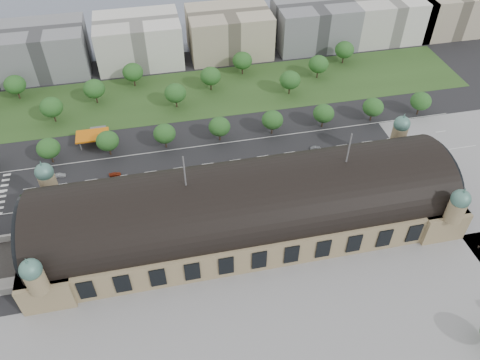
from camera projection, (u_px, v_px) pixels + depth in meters
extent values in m
plane|color=black|center=(246.00, 227.00, 171.53)|extent=(900.00, 900.00, 0.00)
cube|color=#8E7A58|center=(246.00, 216.00, 167.44)|extent=(150.00, 40.00, 12.00)
cube|color=#8E7A58|center=(52.00, 247.00, 157.22)|extent=(16.00, 43.00, 12.00)
cube|color=#8E7A58|center=(418.00, 189.00, 177.67)|extent=(16.00, 43.00, 12.00)
cylinder|color=black|center=(246.00, 205.00, 163.35)|extent=(144.00, 37.60, 37.60)
cylinder|color=black|center=(26.00, 234.00, 150.84)|extent=(1.20, 32.00, 32.00)
cylinder|color=black|center=(438.00, 171.00, 173.13)|extent=(1.20, 32.00, 32.00)
cylinder|color=#8E7A58|center=(49.00, 184.00, 165.41)|extent=(6.00, 6.00, 8.00)
sphere|color=#4B786C|center=(44.00, 172.00, 161.66)|extent=(6.40, 6.40, 6.40)
cone|color=#4B786C|center=(41.00, 163.00, 158.93)|extent=(1.00, 1.00, 2.50)
cylinder|color=#8E7A58|center=(399.00, 135.00, 185.86)|extent=(6.00, 6.00, 8.00)
sphere|color=#4B786C|center=(402.00, 124.00, 182.11)|extent=(6.40, 6.40, 6.40)
cone|color=#4B786C|center=(404.00, 116.00, 179.39)|extent=(1.00, 1.00, 2.50)
cylinder|color=#8E7A58|center=(36.00, 281.00, 135.38)|extent=(6.00, 6.00, 8.00)
sphere|color=#4B786C|center=(31.00, 270.00, 131.62)|extent=(6.40, 6.40, 6.40)
cone|color=#4B786C|center=(26.00, 261.00, 128.90)|extent=(1.00, 1.00, 2.50)
cylinder|color=#8E7A58|center=(456.00, 211.00, 155.83)|extent=(6.00, 6.00, 8.00)
sphere|color=#4B786C|center=(461.00, 199.00, 152.08)|extent=(6.40, 6.40, 6.40)
cone|color=#4B786C|center=(465.00, 190.00, 149.35)|extent=(1.00, 1.00, 2.50)
cylinder|color=#59595B|center=(184.00, 171.00, 147.00)|extent=(0.50, 0.50, 12.00)
cylinder|color=#59595B|center=(349.00, 148.00, 155.39)|extent=(0.50, 0.50, 12.00)
cube|color=gray|center=(309.00, 329.00, 141.59)|extent=(190.00, 48.00, 0.12)
cube|color=black|center=(179.00, 168.00, 195.66)|extent=(260.00, 26.00, 0.10)
cube|color=#2A481C|center=(177.00, 96.00, 235.76)|extent=(300.00, 45.00, 0.10)
cube|color=#CC640C|center=(92.00, 135.00, 204.28)|extent=(14.00, 9.00, 0.70)
cube|color=#59595B|center=(99.00, 132.00, 210.99)|extent=(7.00, 5.00, 3.20)
cylinder|color=#59595B|center=(81.00, 137.00, 207.43)|extent=(0.50, 0.50, 4.40)
cylinder|color=#59595B|center=(106.00, 134.00, 209.11)|extent=(0.50, 0.50, 4.40)
cylinder|color=#59595B|center=(80.00, 146.00, 202.85)|extent=(0.50, 0.50, 4.40)
cylinder|color=#59595B|center=(106.00, 143.00, 204.53)|extent=(0.50, 0.50, 4.40)
cube|color=slate|center=(43.00, 50.00, 246.26)|extent=(45.00, 32.00, 24.00)
cube|color=silver|center=(139.00, 41.00, 253.89)|extent=(45.00, 32.00, 24.00)
cube|color=#B4A98D|center=(229.00, 32.00, 261.52)|extent=(45.00, 32.00, 24.00)
cube|color=slate|center=(314.00, 24.00, 269.15)|extent=(45.00, 32.00, 24.00)
cube|color=silver|center=(387.00, 17.00, 276.02)|extent=(45.00, 32.00, 24.00)
cube|color=#B4A98D|center=(448.00, 11.00, 282.12)|extent=(45.00, 32.00, 24.00)
cylinder|color=#2D2116|center=(52.00, 158.00, 196.98)|extent=(0.70, 0.70, 4.32)
ellipsoid|color=#1B4C1B|center=(48.00, 148.00, 193.38)|extent=(9.60, 9.60, 8.16)
cylinder|color=#2D2116|center=(110.00, 151.00, 200.64)|extent=(0.70, 0.70, 4.32)
ellipsoid|color=#1B4C1B|center=(108.00, 141.00, 197.04)|extent=(9.60, 9.60, 8.16)
cylinder|color=#2D2116|center=(166.00, 143.00, 204.30)|extent=(0.70, 0.70, 4.32)
ellipsoid|color=#1B4C1B|center=(164.00, 134.00, 200.70)|extent=(9.60, 9.60, 8.16)
cylinder|color=#2D2116|center=(220.00, 136.00, 207.97)|extent=(0.70, 0.70, 4.32)
ellipsoid|color=#1B4C1B|center=(219.00, 127.00, 204.36)|extent=(9.60, 9.60, 8.16)
cylinder|color=#2D2116|center=(272.00, 129.00, 211.63)|extent=(0.70, 0.70, 4.32)
ellipsoid|color=#1B4C1B|center=(272.00, 120.00, 208.03)|extent=(9.60, 9.60, 8.16)
cylinder|color=#2D2116|center=(322.00, 123.00, 215.29)|extent=(0.70, 0.70, 4.32)
ellipsoid|color=#1B4C1B|center=(324.00, 113.00, 211.69)|extent=(9.60, 9.60, 8.16)
cylinder|color=#2D2116|center=(371.00, 117.00, 218.95)|extent=(0.70, 0.70, 4.32)
ellipsoid|color=#1B4C1B|center=(373.00, 107.00, 215.35)|extent=(9.60, 9.60, 8.16)
cylinder|color=#2D2116|center=(418.00, 110.00, 222.62)|extent=(0.70, 0.70, 4.32)
ellipsoid|color=#1B4C1B|center=(421.00, 101.00, 219.02)|extent=(9.60, 9.60, 8.16)
cylinder|color=#2D2116|center=(19.00, 95.00, 232.42)|extent=(0.70, 0.70, 4.68)
ellipsoid|color=#1B4C1B|center=(15.00, 85.00, 228.52)|extent=(10.40, 10.40, 8.84)
cylinder|color=#2D2116|center=(55.00, 117.00, 218.16)|extent=(0.70, 0.70, 4.68)
ellipsoid|color=#1B4C1B|center=(51.00, 107.00, 214.26)|extent=(10.40, 10.40, 8.84)
cylinder|color=#2D2116|center=(97.00, 99.00, 229.64)|extent=(0.70, 0.70, 4.68)
ellipsoid|color=#1B4C1B|center=(94.00, 89.00, 225.74)|extent=(10.40, 10.40, 8.84)
cylinder|color=#2D2116|center=(135.00, 82.00, 241.12)|extent=(0.70, 0.70, 4.68)
ellipsoid|color=#1B4C1B|center=(133.00, 72.00, 237.22)|extent=(10.40, 10.40, 8.84)
cylinder|color=#2D2116|center=(176.00, 103.00, 226.86)|extent=(0.70, 0.70, 4.68)
ellipsoid|color=#1B4C1B|center=(175.00, 93.00, 222.95)|extent=(10.40, 10.40, 8.84)
cylinder|color=#2D2116|center=(211.00, 86.00, 238.34)|extent=(0.70, 0.70, 4.68)
ellipsoid|color=#1B4C1B|center=(210.00, 76.00, 234.44)|extent=(10.40, 10.40, 8.84)
cylinder|color=#2D2116|center=(242.00, 70.00, 249.82)|extent=(0.70, 0.70, 4.68)
ellipsoid|color=#1B4C1B|center=(242.00, 61.00, 245.92)|extent=(10.40, 10.40, 8.84)
cylinder|color=#2D2116|center=(289.00, 90.00, 235.56)|extent=(0.70, 0.70, 4.68)
ellipsoid|color=#1B4C1B|center=(290.00, 80.00, 231.65)|extent=(10.40, 10.40, 8.84)
cylinder|color=#2D2116|center=(317.00, 74.00, 247.04)|extent=(0.70, 0.70, 4.68)
ellipsoid|color=#1B4C1B|center=(319.00, 64.00, 243.14)|extent=(10.40, 10.40, 8.84)
cylinder|color=#2D2116|center=(343.00, 59.00, 258.52)|extent=(0.70, 0.70, 4.68)
ellipsoid|color=#1B4C1B|center=(344.00, 50.00, 254.62)|extent=(10.40, 10.40, 8.84)
imported|color=gray|center=(60.00, 175.00, 191.25)|extent=(4.52, 2.03, 1.44)
imported|color=black|center=(70.00, 189.00, 185.51)|extent=(5.06, 2.65, 1.36)
imported|color=maroon|center=(115.00, 174.00, 191.78)|extent=(4.77, 2.09, 1.36)
imported|color=#1B264C|center=(229.00, 177.00, 190.22)|extent=(4.86, 2.07, 1.64)
imported|color=#58595F|center=(315.00, 148.00, 204.19)|extent=(4.46, 1.85, 1.43)
imported|color=white|center=(410.00, 148.00, 204.36)|extent=(5.36, 2.86, 1.43)
imported|color=black|center=(85.00, 206.00, 178.45)|extent=(5.12, 4.25, 1.65)
imported|color=maroon|center=(110.00, 202.00, 180.08)|extent=(6.15, 4.57, 1.55)
imported|color=#171D42|center=(74.00, 211.00, 176.60)|extent=(5.42, 3.81, 1.46)
imported|color=#525459|center=(68.00, 212.00, 176.30)|extent=(4.27, 3.87, 1.41)
imported|color=silver|center=(130.00, 200.00, 180.92)|extent=(4.96, 3.66, 1.56)
imported|color=#9A9EA2|center=(141.00, 194.00, 183.30)|extent=(5.40, 4.63, 1.38)
imported|color=black|center=(189.00, 192.00, 184.07)|extent=(5.38, 3.70, 1.45)
imported|color=#CE5021|center=(209.00, 179.00, 188.32)|extent=(11.99, 3.80, 3.28)
imported|color=silver|center=(281.00, 168.00, 192.78)|extent=(13.38, 4.15, 3.67)
imported|color=beige|center=(320.00, 160.00, 197.01)|extent=(11.71, 3.29, 3.23)
imported|color=gray|center=(479.00, 246.00, 164.03)|extent=(0.66, 0.86, 1.56)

